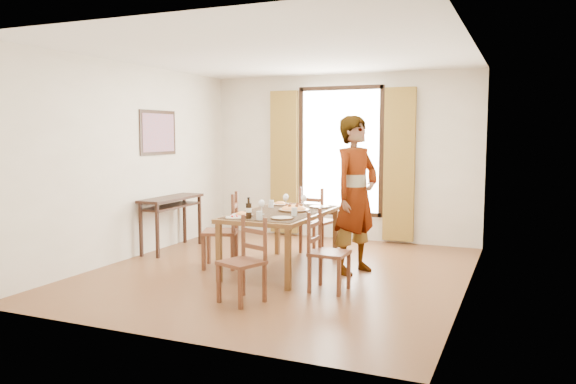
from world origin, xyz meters
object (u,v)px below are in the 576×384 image
at_px(console_table, 171,205).
at_px(man, 356,195).
at_px(pasta_platter, 294,207).
at_px(dining_table, 282,216).

relative_size(console_table, man, 0.61).
distance_m(man, pasta_platter, 0.80).
bearing_deg(man, console_table, 108.74).
relative_size(console_table, pasta_platter, 3.00).
distance_m(console_table, dining_table, 2.07).
bearing_deg(dining_table, console_table, 166.39).
height_order(console_table, pasta_platter, pasta_platter).
distance_m(dining_table, pasta_platter, 0.19).
bearing_deg(console_table, man, -4.53).
bearing_deg(dining_table, man, 16.14).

